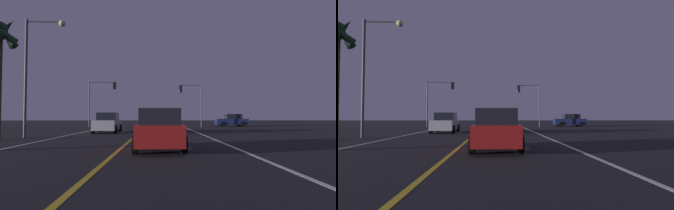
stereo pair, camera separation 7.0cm
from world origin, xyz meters
The scene contains 11 objects.
lane_edge_right centered at (4.97, 15.51, 0.00)m, with size 0.16×43.02×0.01m, color silver.
lane_edge_left centered at (-4.97, 15.51, 0.00)m, with size 0.16×43.02×0.01m, color silver.
lane_center_divider centered at (0.00, 15.51, 0.00)m, with size 0.16×43.02×0.01m, color gold.
car_crossing_side centered at (11.73, 39.95, 0.82)m, with size 4.30×2.02×1.70m.
car_ahead_far centered at (2.02, 25.53, 0.82)m, with size 2.02×4.30×1.70m.
car_lead_same_lane centered at (1.67, 12.93, 0.82)m, with size 2.02×4.30×1.70m.
car_oncoming centered at (-2.69, 25.49, 0.82)m, with size 2.02×4.30×1.70m.
traffic_light_near_right centered at (5.78, 37.52, 4.02)m, with size 2.97×0.36×5.42m.
traffic_light_near_left centered at (-5.55, 37.52, 4.30)m, with size 3.51×0.36×5.79m.
street_lamp_left_mid centered at (-6.43, 19.90, 4.99)m, with size 2.62×0.44×7.77m.
palm_tree_left_mid centered at (-7.97, 18.46, 5.99)m, with size 2.25×2.22×7.53m.
Camera 1 is at (1.60, 1.07, 1.38)m, focal length 30.52 mm.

